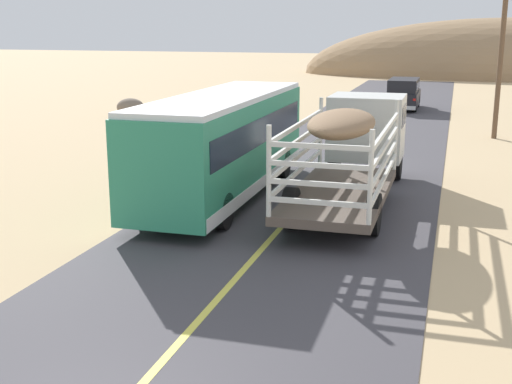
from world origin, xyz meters
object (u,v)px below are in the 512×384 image
power_pole_mid (501,55)px  livestock_truck (358,138)px  bus (224,143)px  car_far (404,92)px  boulder_mid_field (130,107)px

power_pole_mid → livestock_truck: bearing=-110.9°
bus → car_far: (3.57, 24.61, -0.66)m
livestock_truck → car_far: 22.73m
livestock_truck → bus: bus is taller
bus → boulder_mid_field: bus is taller
livestock_truck → boulder_mid_field: (-15.58, 14.96, -1.27)m
car_far → power_pole_mid: 11.74m
car_far → bus: bearing=-98.3°
power_pole_mid → boulder_mid_field: power_pole_mid is taller
power_pole_mid → car_far: bearing=116.5°
car_far → boulder_mid_field: car_far is taller
livestock_truck → boulder_mid_field: 21.64m
livestock_truck → power_pole_mid: power_pole_mid is taller
bus → car_far: bearing=81.7°
car_far → power_pole_mid: power_pole_mid is taller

